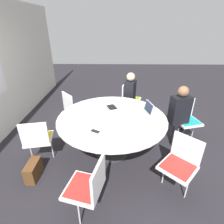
{
  "coord_description": "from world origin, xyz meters",
  "views": [
    {
      "loc": [
        -2.69,
        -0.05,
        2.21
      ],
      "look_at": [
        0.0,
        0.0,
        0.84
      ],
      "focal_mm": 28.0,
      "sensor_mm": 36.0,
      "label": 1
    }
  ],
  "objects_px": {
    "handbag": "(33,170)",
    "coffee_cup": "(124,114)",
    "chair_5": "(181,161)",
    "laptop": "(146,111)",
    "cell_phone": "(95,131)",
    "chair_0": "(186,117)",
    "chair_1": "(129,97)",
    "chair_3": "(38,138)",
    "chair_2": "(74,107)",
    "chair_4": "(89,185)",
    "spiral_notebook": "(112,107)",
    "person_1": "(131,93)",
    "person_0": "(180,111)"
  },
  "relations": [
    {
      "from": "chair_0",
      "to": "coffee_cup",
      "type": "bearing_deg",
      "value": 3.16
    },
    {
      "from": "person_1",
      "to": "handbag",
      "type": "bearing_deg",
      "value": -22.53
    },
    {
      "from": "person_1",
      "to": "chair_3",
      "type": "bearing_deg",
      "value": -28.6
    },
    {
      "from": "chair_2",
      "to": "chair_5",
      "type": "xyz_separation_m",
      "value": [
        -1.74,
        -1.87,
        0.0
      ]
    },
    {
      "from": "chair_5",
      "to": "laptop",
      "type": "distance_m",
      "value": 1.09
    },
    {
      "from": "chair_2",
      "to": "coffee_cup",
      "type": "relative_size",
      "value": 10.09
    },
    {
      "from": "chair_4",
      "to": "chair_5",
      "type": "xyz_separation_m",
      "value": [
        0.42,
        -1.22,
        0.0
      ]
    },
    {
      "from": "chair_1",
      "to": "chair_5",
      "type": "bearing_deg",
      "value": 30.96
    },
    {
      "from": "chair_1",
      "to": "chair_3",
      "type": "distance_m",
      "value": 2.47
    },
    {
      "from": "chair_4",
      "to": "chair_2",
      "type": "bearing_deg",
      "value": 31.1
    },
    {
      "from": "handbag",
      "to": "cell_phone",
      "type": "bearing_deg",
      "value": -77.68
    },
    {
      "from": "person_1",
      "to": "cell_phone",
      "type": "relative_size",
      "value": 7.69
    },
    {
      "from": "chair_1",
      "to": "cell_phone",
      "type": "relative_size",
      "value": 5.45
    },
    {
      "from": "cell_phone",
      "to": "person_0",
      "type": "bearing_deg",
      "value": -63.23
    },
    {
      "from": "chair_3",
      "to": "person_0",
      "type": "relative_size",
      "value": 0.71
    },
    {
      "from": "laptop",
      "to": "handbag",
      "type": "height_order",
      "value": "laptop"
    },
    {
      "from": "handbag",
      "to": "coffee_cup",
      "type": "bearing_deg",
      "value": -63.31
    },
    {
      "from": "chair_4",
      "to": "handbag",
      "type": "height_order",
      "value": "chair_4"
    },
    {
      "from": "cell_phone",
      "to": "person_1",
      "type": "bearing_deg",
      "value": -21.2
    },
    {
      "from": "person_0",
      "to": "spiral_notebook",
      "type": "distance_m",
      "value": 1.31
    },
    {
      "from": "chair_2",
      "to": "coffee_cup",
      "type": "bearing_deg",
      "value": 10.22
    },
    {
      "from": "spiral_notebook",
      "to": "cell_phone",
      "type": "distance_m",
      "value": 0.88
    },
    {
      "from": "chair_0",
      "to": "laptop",
      "type": "distance_m",
      "value": 0.99
    },
    {
      "from": "chair_4",
      "to": "chair_5",
      "type": "height_order",
      "value": "same"
    },
    {
      "from": "chair_3",
      "to": "laptop",
      "type": "bearing_deg",
      "value": 3.1
    },
    {
      "from": "chair_4",
      "to": "chair_3",
      "type": "bearing_deg",
      "value": 60.83
    },
    {
      "from": "chair_5",
      "to": "handbag",
      "type": "relative_size",
      "value": 2.37
    },
    {
      "from": "chair_4",
      "to": "chair_5",
      "type": "bearing_deg",
      "value": -56.67
    },
    {
      "from": "chair_2",
      "to": "cell_phone",
      "type": "xyz_separation_m",
      "value": [
        -1.37,
        -0.65,
        0.24
      ]
    },
    {
      "from": "chair_0",
      "to": "chair_2",
      "type": "distance_m",
      "value": 2.45
    },
    {
      "from": "chair_4",
      "to": "spiral_notebook",
      "type": "bearing_deg",
      "value": 6.12
    },
    {
      "from": "chair_4",
      "to": "coffee_cup",
      "type": "bearing_deg",
      "value": -4.92
    },
    {
      "from": "person_1",
      "to": "spiral_notebook",
      "type": "height_order",
      "value": "person_1"
    },
    {
      "from": "chair_0",
      "to": "chair_5",
      "type": "height_order",
      "value": "same"
    },
    {
      "from": "chair_2",
      "to": "chair_5",
      "type": "bearing_deg",
      "value": 5.27
    },
    {
      "from": "person_0",
      "to": "person_1",
      "type": "height_order",
      "value": "same"
    },
    {
      "from": "chair_4",
      "to": "cell_phone",
      "type": "xyz_separation_m",
      "value": [
        0.79,
        -0.01,
        0.24
      ]
    },
    {
      "from": "coffee_cup",
      "to": "person_1",
      "type": "bearing_deg",
      "value": -10.26
    },
    {
      "from": "chair_0",
      "to": "chair_4",
      "type": "relative_size",
      "value": 1.0
    },
    {
      "from": "handbag",
      "to": "chair_5",
      "type": "bearing_deg",
      "value": -94.14
    },
    {
      "from": "person_1",
      "to": "spiral_notebook",
      "type": "xyz_separation_m",
      "value": [
        -0.88,
        0.44,
        0.05
      ]
    },
    {
      "from": "person_0",
      "to": "spiral_notebook",
      "type": "xyz_separation_m",
      "value": [
        0.07,
        1.31,
        0.05
      ]
    },
    {
      "from": "chair_0",
      "to": "cell_phone",
      "type": "bearing_deg",
      "value": 13.23
    },
    {
      "from": "chair_5",
      "to": "person_1",
      "type": "distance_m",
      "value": 2.18
    },
    {
      "from": "chair_1",
      "to": "coffee_cup",
      "type": "xyz_separation_m",
      "value": [
        -1.48,
        0.22,
        0.27
      ]
    },
    {
      "from": "chair_0",
      "to": "cell_phone",
      "type": "distance_m",
      "value": 2.0
    },
    {
      "from": "chair_0",
      "to": "chair_3",
      "type": "bearing_deg",
      "value": 1.27
    },
    {
      "from": "chair_0",
      "to": "handbag",
      "type": "distance_m",
      "value": 2.99
    },
    {
      "from": "coffee_cup",
      "to": "handbag",
      "type": "bearing_deg",
      "value": 116.69
    },
    {
      "from": "cell_phone",
      "to": "chair_0",
      "type": "bearing_deg",
      "value": -62.39
    }
  ]
}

